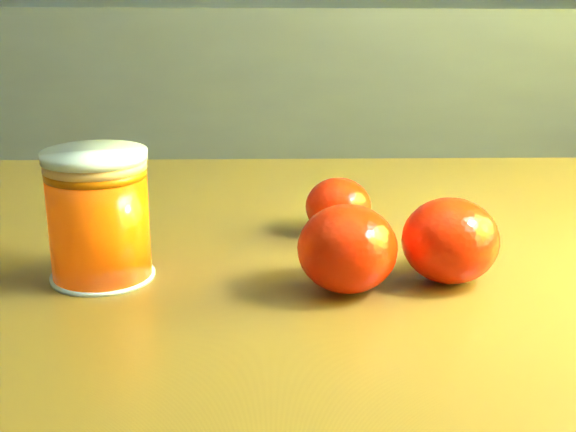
{
  "coord_description": "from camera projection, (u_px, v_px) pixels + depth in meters",
  "views": [
    {
      "loc": [
        0.77,
        -0.58,
        0.99
      ],
      "look_at": [
        0.74,
        -0.01,
        0.81
      ],
      "focal_mm": 50.0,
      "sensor_mm": 36.0,
      "label": 1
    }
  ],
  "objects": [
    {
      "name": "orange_extra",
      "position": [
        347.0,
        249.0,
        0.58
      ],
      "size": [
        0.09,
        0.09,
        0.06
      ],
      "primitive_type": "ellipsoid",
      "rotation": [
        0.0,
        0.0,
        -0.26
      ],
      "color": "red",
      "rests_on": "table"
    },
    {
      "name": "table",
      "position": [
        357.0,
        369.0,
        0.68
      ],
      "size": [
        1.07,
        0.79,
        0.76
      ],
      "rotation": [
        0.0,
        0.0,
        0.08
      ],
      "color": "brown",
      "rests_on": "ground"
    },
    {
      "name": "orange_front",
      "position": [
        450.0,
        241.0,
        0.6
      ],
      "size": [
        0.09,
        0.09,
        0.06
      ],
      "primitive_type": "ellipsoid",
      "rotation": [
        0.0,
        0.0,
        -0.21
      ],
      "color": "red",
      "rests_on": "table"
    },
    {
      "name": "orange_back",
      "position": [
        338.0,
        207.0,
        0.71
      ],
      "size": [
        0.07,
        0.07,
        0.05
      ],
      "primitive_type": "ellipsoid",
      "rotation": [
        0.0,
        0.0,
        -0.19
      ],
      "color": "red",
      "rests_on": "table"
    },
    {
      "name": "juice_glass",
      "position": [
        99.0,
        216.0,
        0.6
      ],
      "size": [
        0.08,
        0.08,
        0.1
      ],
      "rotation": [
        0.0,
        0.0,
        0.19
      ],
      "color": "#FF4C05",
      "rests_on": "table"
    },
    {
      "name": "kitchen_counter",
      "position": [
        42.0,
        175.0,
        2.14
      ],
      "size": [
        3.15,
        0.6,
        0.9
      ],
      "primitive_type": "cube",
      "color": "#4D4F53",
      "rests_on": "ground"
    }
  ]
}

